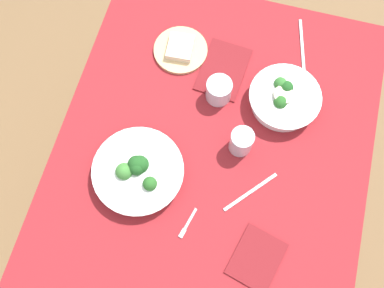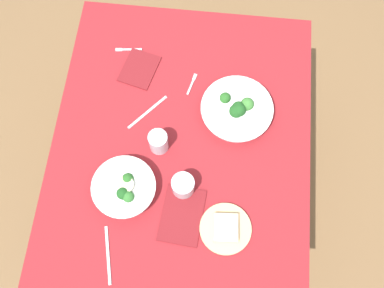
{
  "view_description": "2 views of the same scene",
  "coord_description": "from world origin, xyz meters",
  "px_view_note": "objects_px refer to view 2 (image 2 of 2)",
  "views": [
    {
      "loc": [
        -0.43,
        -0.05,
        2.01
      ],
      "look_at": [
        -0.01,
        0.06,
        0.77
      ],
      "focal_mm": 40.22,
      "sensor_mm": 36.0,
      "label": 1
    },
    {
      "loc": [
        0.58,
        0.1,
        2.25
      ],
      "look_at": [
        0.03,
        0.04,
        0.77
      ],
      "focal_mm": 40.17,
      "sensor_mm": 36.0,
      "label": 2
    }
  ],
  "objects_px": {
    "broccoli_bowl_near": "(125,188)",
    "napkin_folded_upper": "(139,69)",
    "bread_side_plate": "(226,228)",
    "fork_by_far_bowl": "(192,83)",
    "water_glass_side": "(183,186)",
    "fork_by_near_bowl": "(127,50)",
    "napkin_folded_lower": "(182,215)",
    "table_knife_right": "(108,255)",
    "broccoli_bowl_far": "(237,110)",
    "table_knife_left": "(148,112)",
    "water_glass_center": "(158,142)"
  },
  "relations": [
    {
      "from": "broccoli_bowl_near",
      "to": "water_glass_side",
      "type": "distance_m",
      "value": 0.21
    },
    {
      "from": "napkin_folded_lower",
      "to": "water_glass_center",
      "type": "bearing_deg",
      "value": -155.58
    },
    {
      "from": "fork_by_near_bowl",
      "to": "water_glass_side",
      "type": "bearing_deg",
      "value": 110.61
    },
    {
      "from": "water_glass_center",
      "to": "table_knife_right",
      "type": "relative_size",
      "value": 0.47
    },
    {
      "from": "fork_by_far_bowl",
      "to": "broccoli_bowl_near",
      "type": "bearing_deg",
      "value": 171.4
    },
    {
      "from": "bread_side_plate",
      "to": "broccoli_bowl_near",
      "type": "bearing_deg",
      "value": -105.3
    },
    {
      "from": "napkin_folded_lower",
      "to": "napkin_folded_upper",
      "type": "bearing_deg",
      "value": -157.51
    },
    {
      "from": "table_knife_left",
      "to": "napkin_folded_lower",
      "type": "xyz_separation_m",
      "value": [
        0.39,
        0.18,
        0.0
      ]
    },
    {
      "from": "napkin_folded_lower",
      "to": "broccoli_bowl_far",
      "type": "bearing_deg",
      "value": 158.52
    },
    {
      "from": "water_glass_center",
      "to": "table_knife_left",
      "type": "xyz_separation_m",
      "value": [
        -0.14,
        -0.06,
        -0.05
      ]
    },
    {
      "from": "napkin_folded_upper",
      "to": "napkin_folded_lower",
      "type": "bearing_deg",
      "value": 22.49
    },
    {
      "from": "bread_side_plate",
      "to": "fork_by_far_bowl",
      "type": "xyz_separation_m",
      "value": [
        -0.57,
        -0.18,
        -0.01
      ]
    },
    {
      "from": "water_glass_side",
      "to": "table_knife_right",
      "type": "distance_m",
      "value": 0.35
    },
    {
      "from": "broccoli_bowl_near",
      "to": "napkin_folded_upper",
      "type": "height_order",
      "value": "broccoli_bowl_near"
    },
    {
      "from": "table_knife_right",
      "to": "fork_by_near_bowl",
      "type": "bearing_deg",
      "value": 170.51
    },
    {
      "from": "broccoli_bowl_far",
      "to": "table_knife_left",
      "type": "bearing_deg",
      "value": -84.55
    },
    {
      "from": "broccoli_bowl_near",
      "to": "fork_by_near_bowl",
      "type": "height_order",
      "value": "broccoli_bowl_near"
    },
    {
      "from": "napkin_folded_upper",
      "to": "broccoli_bowl_near",
      "type": "bearing_deg",
      "value": 2.71
    },
    {
      "from": "fork_by_near_bowl",
      "to": "table_knife_right",
      "type": "xyz_separation_m",
      "value": [
        0.83,
        0.06,
        -0.0
      ]
    },
    {
      "from": "water_glass_center",
      "to": "fork_by_near_bowl",
      "type": "xyz_separation_m",
      "value": [
        -0.41,
        -0.19,
        -0.04
      ]
    },
    {
      "from": "broccoli_bowl_far",
      "to": "table_knife_right",
      "type": "xyz_separation_m",
      "value": [
        0.59,
        -0.41,
        -0.03
      ]
    },
    {
      "from": "table_knife_left",
      "to": "napkin_folded_lower",
      "type": "height_order",
      "value": "napkin_folded_lower"
    },
    {
      "from": "broccoli_bowl_far",
      "to": "fork_by_near_bowl",
      "type": "height_order",
      "value": "broccoli_bowl_far"
    },
    {
      "from": "water_glass_side",
      "to": "napkin_folded_upper",
      "type": "distance_m",
      "value": 0.53
    },
    {
      "from": "table_knife_left",
      "to": "fork_by_near_bowl",
      "type": "bearing_deg",
      "value": 65.04
    },
    {
      "from": "fork_by_far_bowl",
      "to": "napkin_folded_upper",
      "type": "xyz_separation_m",
      "value": [
        -0.04,
        -0.22,
        0.0
      ]
    },
    {
      "from": "broccoli_bowl_near",
      "to": "table_knife_left",
      "type": "relative_size",
      "value": 1.16
    },
    {
      "from": "broccoli_bowl_far",
      "to": "table_knife_right",
      "type": "bearing_deg",
      "value": -34.7
    },
    {
      "from": "water_glass_side",
      "to": "fork_by_near_bowl",
      "type": "distance_m",
      "value": 0.64
    },
    {
      "from": "water_glass_center",
      "to": "napkin_folded_lower",
      "type": "distance_m",
      "value": 0.28
    },
    {
      "from": "napkin_folded_upper",
      "to": "napkin_folded_lower",
      "type": "distance_m",
      "value": 0.62
    },
    {
      "from": "fork_by_far_bowl",
      "to": "napkin_folded_lower",
      "type": "relative_size",
      "value": 0.47
    },
    {
      "from": "broccoli_bowl_near",
      "to": "water_glass_center",
      "type": "xyz_separation_m",
      "value": [
        -0.18,
        0.1,
        0.01
      ]
    },
    {
      "from": "water_glass_side",
      "to": "table_knife_left",
      "type": "distance_m",
      "value": 0.34
    },
    {
      "from": "water_glass_side",
      "to": "bread_side_plate",
      "type": "bearing_deg",
      "value": 51.43
    },
    {
      "from": "water_glass_center",
      "to": "fork_by_far_bowl",
      "type": "height_order",
      "value": "water_glass_center"
    },
    {
      "from": "bread_side_plate",
      "to": "table_knife_left",
      "type": "height_order",
      "value": "bread_side_plate"
    },
    {
      "from": "broccoli_bowl_near",
      "to": "water_glass_side",
      "type": "relative_size",
      "value": 2.78
    },
    {
      "from": "fork_by_near_bowl",
      "to": "napkin_folded_lower",
      "type": "relative_size",
      "value": 0.53
    },
    {
      "from": "fork_by_near_bowl",
      "to": "table_knife_right",
      "type": "distance_m",
      "value": 0.83
    },
    {
      "from": "fork_by_far_bowl",
      "to": "table_knife_right",
      "type": "distance_m",
      "value": 0.73
    },
    {
      "from": "bread_side_plate",
      "to": "napkin_folded_lower",
      "type": "distance_m",
      "value": 0.16
    },
    {
      "from": "napkin_folded_lower",
      "to": "table_knife_right",
      "type": "bearing_deg",
      "value": -55.56
    },
    {
      "from": "water_glass_side",
      "to": "fork_by_near_bowl",
      "type": "height_order",
      "value": "water_glass_side"
    },
    {
      "from": "broccoli_bowl_far",
      "to": "water_glass_side",
      "type": "relative_size",
      "value": 3.36
    },
    {
      "from": "table_knife_left",
      "to": "fork_by_far_bowl",
      "type": "bearing_deg",
      "value": -7.11
    },
    {
      "from": "water_glass_center",
      "to": "napkin_folded_upper",
      "type": "height_order",
      "value": "water_glass_center"
    },
    {
      "from": "bread_side_plate",
      "to": "water_glass_side",
      "type": "relative_size",
      "value": 2.22
    },
    {
      "from": "bread_side_plate",
      "to": "water_glass_side",
      "type": "distance_m",
      "value": 0.21
    },
    {
      "from": "water_glass_side",
      "to": "fork_by_far_bowl",
      "type": "xyz_separation_m",
      "value": [
        -0.43,
        -0.01,
        -0.04
      ]
    }
  ]
}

